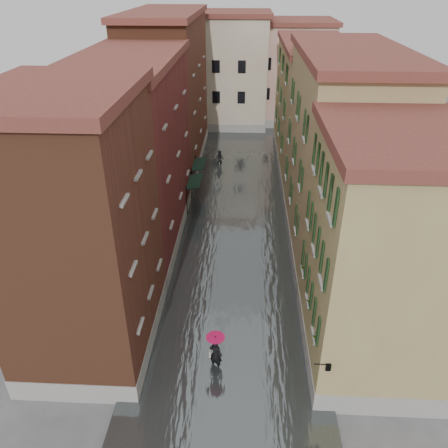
# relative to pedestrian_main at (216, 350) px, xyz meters

# --- Properties ---
(ground) EXTENTS (120.00, 120.00, 0.00)m
(ground) POSITION_rel_pedestrian_main_xyz_m (0.57, 3.61, -1.23)
(ground) COLOR #525254
(ground) RESTS_ON ground
(floodwater) EXTENTS (10.00, 60.00, 0.20)m
(floodwater) POSITION_rel_pedestrian_main_xyz_m (0.57, 16.61, -1.13)
(floodwater) COLOR #43494A
(floodwater) RESTS_ON ground
(building_left_near) EXTENTS (6.00, 8.00, 13.00)m
(building_left_near) POSITION_rel_pedestrian_main_xyz_m (-6.43, 1.61, 5.27)
(building_left_near) COLOR brown
(building_left_near) RESTS_ON ground
(building_left_mid) EXTENTS (6.00, 14.00, 12.50)m
(building_left_mid) POSITION_rel_pedestrian_main_xyz_m (-6.43, 12.61, 5.02)
(building_left_mid) COLOR maroon
(building_left_mid) RESTS_ON ground
(building_left_far) EXTENTS (6.00, 16.00, 14.00)m
(building_left_far) POSITION_rel_pedestrian_main_xyz_m (-6.43, 27.61, 5.77)
(building_left_far) COLOR brown
(building_left_far) RESTS_ON ground
(building_right_near) EXTENTS (6.00, 8.00, 11.50)m
(building_right_near) POSITION_rel_pedestrian_main_xyz_m (7.57, 1.61, 4.52)
(building_right_near) COLOR olive
(building_right_near) RESTS_ON ground
(building_right_mid) EXTENTS (6.00, 14.00, 13.00)m
(building_right_mid) POSITION_rel_pedestrian_main_xyz_m (7.57, 12.61, 5.27)
(building_right_mid) COLOR #998C5D
(building_right_mid) RESTS_ON ground
(building_right_far) EXTENTS (6.00, 16.00, 11.50)m
(building_right_far) POSITION_rel_pedestrian_main_xyz_m (7.57, 27.61, 4.52)
(building_right_far) COLOR olive
(building_right_far) RESTS_ON ground
(building_end_cream) EXTENTS (12.00, 9.00, 13.00)m
(building_end_cream) POSITION_rel_pedestrian_main_xyz_m (-2.43, 41.61, 5.27)
(building_end_cream) COLOR beige
(building_end_cream) RESTS_ON ground
(building_end_pink) EXTENTS (10.00, 9.00, 12.00)m
(building_end_pink) POSITION_rel_pedestrian_main_xyz_m (6.57, 43.61, 4.77)
(building_end_pink) COLOR #CEA391
(building_end_pink) RESTS_ON ground
(awning_near) EXTENTS (1.09, 2.98, 2.80)m
(awning_near) POSITION_rel_pedestrian_main_xyz_m (-2.92, 17.05, 1.23)
(awning_near) COLOR black
(awning_near) RESTS_ON ground
(awning_far) EXTENTS (1.09, 3.04, 2.80)m
(awning_far) POSITION_rel_pedestrian_main_xyz_m (-2.91, 20.80, 1.23)
(awning_far) COLOR black
(awning_far) RESTS_ON ground
(wall_lantern) EXTENTS (0.71, 0.22, 0.35)m
(wall_lantern) POSITION_rel_pedestrian_main_xyz_m (4.90, -2.39, 1.77)
(wall_lantern) COLOR black
(wall_lantern) RESTS_ON ground
(window_planters) EXTENTS (0.59, 6.09, 0.84)m
(window_planters) POSITION_rel_pedestrian_main_xyz_m (4.69, 1.58, 2.28)
(window_planters) COLOR maroon
(window_planters) RESTS_ON ground
(pedestrian_main) EXTENTS (0.95, 0.95, 2.06)m
(pedestrian_main) POSITION_rel_pedestrian_main_xyz_m (0.00, 0.00, 0.00)
(pedestrian_main) COLOR black
(pedestrian_main) RESTS_ON ground
(pedestrian_far) EXTENTS (0.91, 0.73, 1.79)m
(pedestrian_far) POSITION_rel_pedestrian_main_xyz_m (-1.36, 26.26, -0.34)
(pedestrian_far) COLOR black
(pedestrian_far) RESTS_ON ground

